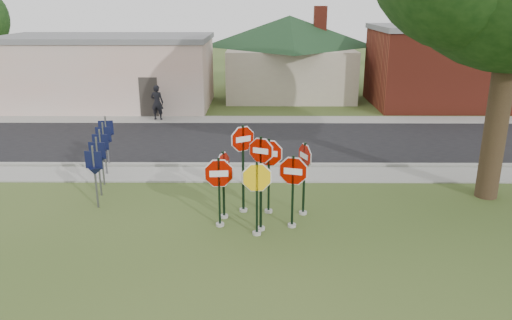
{
  "coord_description": "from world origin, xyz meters",
  "views": [
    {
      "loc": [
        0.02,
        -11.84,
        6.18
      ],
      "look_at": [
        -0.07,
        2.0,
        1.72
      ],
      "focal_mm": 35.0,
      "sensor_mm": 36.0,
      "label": 1
    }
  ],
  "objects_px": {
    "stop_sign_center": "(261,172)",
    "pedestrian": "(157,102)",
    "stop_sign_yellow": "(257,189)",
    "stop_sign_left": "(219,183)"
  },
  "relations": [
    {
      "from": "stop_sign_center",
      "to": "stop_sign_yellow",
      "type": "height_order",
      "value": "stop_sign_center"
    },
    {
      "from": "stop_sign_center",
      "to": "pedestrian",
      "type": "height_order",
      "value": "stop_sign_center"
    },
    {
      "from": "stop_sign_center",
      "to": "stop_sign_left",
      "type": "relative_size",
      "value": 1.3
    },
    {
      "from": "stop_sign_yellow",
      "to": "stop_sign_left",
      "type": "distance_m",
      "value": 1.19
    },
    {
      "from": "stop_sign_yellow",
      "to": "pedestrian",
      "type": "bearing_deg",
      "value": 111.53
    },
    {
      "from": "stop_sign_left",
      "to": "stop_sign_center",
      "type": "bearing_deg",
      "value": -11.94
    },
    {
      "from": "stop_sign_left",
      "to": "pedestrian",
      "type": "xyz_separation_m",
      "value": [
        -4.3,
        13.05,
        -0.31
      ]
    },
    {
      "from": "stop_sign_center",
      "to": "stop_sign_yellow",
      "type": "bearing_deg",
      "value": -109.86
    },
    {
      "from": "stop_sign_left",
      "to": "pedestrian",
      "type": "relative_size",
      "value": 1.16
    },
    {
      "from": "pedestrian",
      "to": "stop_sign_left",
      "type": "bearing_deg",
      "value": 117.4
    }
  ]
}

